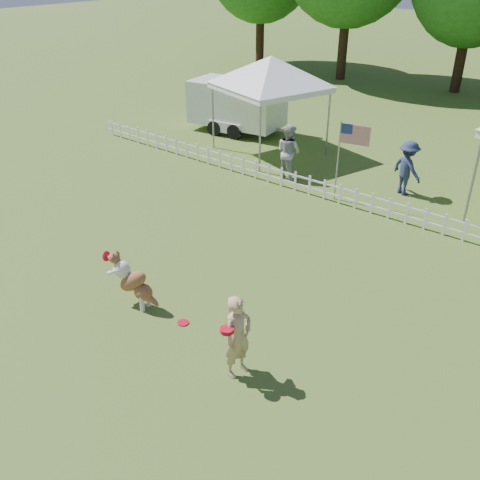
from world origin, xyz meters
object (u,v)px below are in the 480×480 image
at_px(canopy_tent_left, 270,106).
at_px(flag_pole, 338,162).
at_px(spectator_b, 407,168).
at_px(frisbee_on_turf, 183,323).
at_px(cargo_trailer, 237,107).
at_px(spectator_a, 289,152).
at_px(dog, 134,282).
at_px(handler, 238,337).

bearing_deg(canopy_tent_left, flag_pole, -11.36).
height_order(flag_pole, spectator_b, flag_pole).
xyz_separation_m(frisbee_on_turf, cargo_trailer, (-7.04, 10.21, 0.97)).
height_order(cargo_trailer, spectator_a, cargo_trailer).
xyz_separation_m(dog, spectator_b, (1.86, 8.77, 0.24)).
distance_m(frisbee_on_turf, canopy_tent_left, 10.34).
height_order(dog, flag_pole, flag_pole).
bearing_deg(dog, handler, -15.98).
bearing_deg(spectator_b, handler, 121.40).
bearing_deg(spectator_b, flag_pole, 74.94).
bearing_deg(canopy_tent_left, spectator_b, 11.83).
bearing_deg(flag_pole, dog, -105.38).
xyz_separation_m(canopy_tent_left, spectator_b, (5.33, -0.50, -0.80)).
bearing_deg(flag_pole, spectator_a, 153.93).
relative_size(handler, spectator_b, 0.95).
height_order(dog, spectator_a, spectator_a).
bearing_deg(handler, canopy_tent_left, 38.86).
bearing_deg(spectator_a, canopy_tent_left, -30.63).
relative_size(canopy_tent_left, spectator_b, 2.00).
bearing_deg(spectator_a, handler, 128.51).
xyz_separation_m(handler, flag_pole, (-2.39, 7.33, 0.38)).
distance_m(handler, spectator_a, 8.99).
distance_m(canopy_tent_left, spectator_a, 2.64).
xyz_separation_m(dog, frisbee_on_turf, (1.17, 0.17, -0.56)).
distance_m(cargo_trailer, spectator_a, 5.14).
bearing_deg(frisbee_on_turf, flag_pole, 95.75).
distance_m(canopy_tent_left, cargo_trailer, 2.72).
height_order(frisbee_on_turf, spectator_b, spectator_b).
xyz_separation_m(canopy_tent_left, spectator_a, (1.94, -1.63, -0.75)).
distance_m(frisbee_on_turf, cargo_trailer, 12.44).
bearing_deg(dog, spectator_b, 66.18).
bearing_deg(handler, flag_pole, 23.15).
bearing_deg(spectator_a, flag_pole, 174.84).
height_order(canopy_tent_left, flag_pole, canopy_tent_left).
bearing_deg(frisbee_on_turf, canopy_tent_left, 117.04).
distance_m(flag_pole, spectator_b, 2.18).
height_order(frisbee_on_turf, flag_pole, flag_pole).
height_order(dog, spectator_b, spectator_b).
distance_m(dog, spectator_a, 7.80).
bearing_deg(spectator_a, dog, 110.62).
xyz_separation_m(spectator_a, spectator_b, (3.38, 1.13, -0.05)).
bearing_deg(cargo_trailer, frisbee_on_turf, -63.53).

